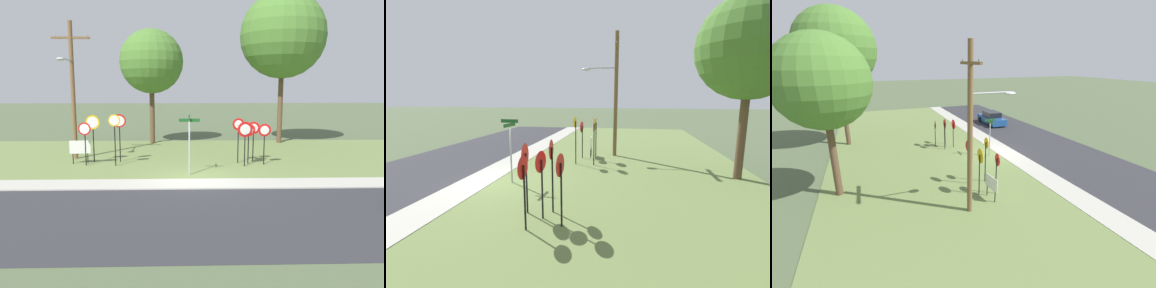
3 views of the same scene
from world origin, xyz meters
The scene contains 18 objects.
ground_plane centered at (0.00, 0.00, 0.00)m, with size 160.00×160.00×0.00m, color #4C5B3D.
road_asphalt centered at (0.00, -4.80, 0.01)m, with size 44.00×6.40×0.01m, color #2D2D33.
sidewalk_strip centered at (0.00, -0.80, 0.03)m, with size 44.00×1.60×0.06m, color #ADAA9E.
grass_median centered at (0.00, 6.00, 0.02)m, with size 44.00×12.00×0.04m, color olive.
stop_sign_near_left centered at (-5.37, 3.92, 1.93)m, with size 0.77×0.10×2.58m.
stop_sign_near_right centered at (-3.95, 3.98, 1.95)m, with size 0.72×0.14×2.63m.
stop_sign_far_left centered at (-5.59, 3.05, 1.68)m, with size 0.66×0.12×2.27m.
stop_sign_far_center centered at (-4.03, 2.95, 1.95)m, with size 0.62×0.10×2.69m.
yield_sign_near_left centered at (3.80, 3.02, 1.65)m, with size 0.67×0.11×2.18m.
yield_sign_near_right centered at (2.71, 2.65, 1.77)m, with size 0.79×0.12×2.32m.
yield_sign_far_left centered at (3.00, 3.27, 1.64)m, with size 0.67×0.15×2.17m.
yield_sign_far_right centered at (3.40, 3.98, 1.66)m, with size 0.68×0.12×2.20m.
yield_sign_center centered at (2.48, 3.45, 1.84)m, with size 0.65×0.11×2.43m.
street_name_post centered at (-0.21, 0.82, 1.72)m, with size 0.96×0.81×2.82m.
utility_pole centered at (-6.66, 4.86, 4.22)m, with size 2.10×2.28×7.68m.
notice_board centered at (-6.01, 3.56, 0.87)m, with size 1.10×0.14×1.25m.
oak_tree_left centered at (-2.70, 10.94, 5.92)m, with size 4.57×4.57×8.18m.
oak_tree_right centered at (6.67, 10.78, 7.75)m, with size 6.09×6.09×10.77m.
Camera 1 is at (-0.58, -16.00, 4.11)m, focal length 34.37 mm.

